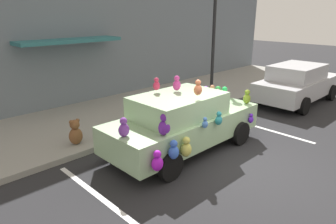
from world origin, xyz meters
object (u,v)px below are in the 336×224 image
object	(u,v)px
plush_covered_car	(183,121)
parked_sedan_behind	(297,83)
teddy_bear_on_sidewalk	(75,133)
street_lamp_post	(214,34)

from	to	relation	value
plush_covered_car	parked_sedan_behind	xyz separation A→B (m)	(6.50, -0.14, -0.01)
teddy_bear_on_sidewalk	street_lamp_post	bearing A→B (deg)	-0.17
plush_covered_car	street_lamp_post	xyz separation A→B (m)	(3.70, 1.98, 1.91)
plush_covered_car	teddy_bear_on_sidewalk	world-z (taller)	plush_covered_car
parked_sedan_behind	teddy_bear_on_sidewalk	xyz separation A→B (m)	(-8.51, 2.13, -0.32)
plush_covered_car	street_lamp_post	distance (m)	4.61
teddy_bear_on_sidewalk	plush_covered_car	bearing A→B (deg)	-44.76
teddy_bear_on_sidewalk	street_lamp_post	size ratio (longest dim) A/B	0.16
plush_covered_car	parked_sedan_behind	size ratio (longest dim) A/B	1.01
parked_sedan_behind	teddy_bear_on_sidewalk	world-z (taller)	parked_sedan_behind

